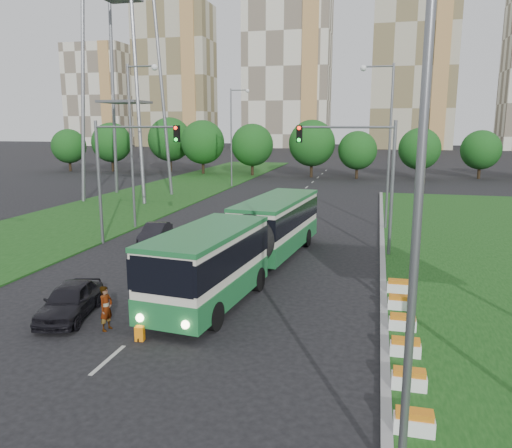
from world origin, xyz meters
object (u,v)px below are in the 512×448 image
(traffic_mast_median, at_px, (365,166))
(car_left_near, at_px, (70,300))
(traffic_mast_left, at_px, (121,163))
(car_left_far, at_px, (155,233))
(shopping_trolley, at_px, (140,333))
(articulated_bus, at_px, (249,240))
(pedestrian, at_px, (106,308))

(traffic_mast_median, xyz_separation_m, car_left_near, (-11.22, -12.93, -4.63))
(traffic_mast_left, bearing_deg, car_left_far, 32.41)
(car_left_near, bearing_deg, traffic_mast_left, 96.03)
(shopping_trolley, bearing_deg, traffic_mast_median, 53.58)
(traffic_mast_median, height_order, articulated_bus, traffic_mast_median)
(traffic_mast_left, relative_size, articulated_bus, 0.44)
(pedestrian, bearing_deg, car_left_near, 77.01)
(traffic_mast_left, bearing_deg, articulated_bus, -24.20)
(pedestrian, relative_size, shopping_trolley, 3.18)
(pedestrian, bearing_deg, shopping_trolley, -101.34)
(car_left_far, height_order, pedestrian, pedestrian)
(articulated_bus, xyz_separation_m, shopping_trolley, (-1.81, -9.05, -1.55))
(articulated_bus, relative_size, car_left_far, 4.64)
(car_left_near, bearing_deg, traffic_mast_median, 36.81)
(traffic_mast_left, bearing_deg, pedestrian, -64.56)
(traffic_mast_median, xyz_separation_m, pedestrian, (-9.09, -13.75, -4.47))
(traffic_mast_left, height_order, car_left_far, traffic_mast_left)
(articulated_bus, xyz_separation_m, car_left_far, (-7.86, 5.36, -1.18))
(car_left_near, height_order, pedestrian, pedestrian)
(car_left_near, distance_m, pedestrian, 2.28)
(traffic_mast_left, distance_m, articulated_bus, 11.04)
(traffic_mast_left, distance_m, pedestrian, 14.81)
(traffic_mast_left, relative_size, car_left_far, 2.05)
(shopping_trolley, bearing_deg, pedestrian, 151.48)
(articulated_bus, distance_m, car_left_near, 9.54)
(car_left_near, bearing_deg, shopping_trolley, -32.66)
(car_left_far, bearing_deg, traffic_mast_median, -8.26)
(pedestrian, bearing_deg, traffic_mast_left, 33.57)
(articulated_bus, distance_m, car_left_far, 9.59)
(car_left_far, xyz_separation_m, shopping_trolley, (6.05, -14.41, -0.37))
(traffic_mast_left, height_order, articulated_bus, traffic_mast_left)
(traffic_mast_median, xyz_separation_m, car_left_far, (-13.47, 0.07, -4.71))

